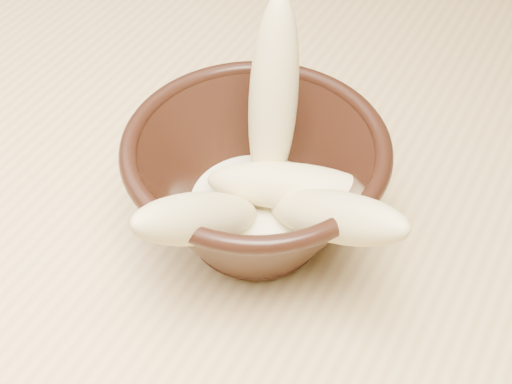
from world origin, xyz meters
TOP-DOWN VIEW (x-y plane):
  - table at (0.00, 0.00)m, footprint 1.20×0.80m
  - bowl at (0.04, -0.12)m, footprint 0.19×0.19m
  - milk_puddle at (0.04, -0.12)m, footprint 0.11×0.11m
  - banana_upright at (0.03, -0.09)m, footprint 0.05×0.08m
  - banana_right at (0.11, -0.14)m, footprint 0.14×0.09m
  - banana_across at (0.06, -0.11)m, footprint 0.13×0.07m
  - banana_front at (0.03, -0.19)m, footprint 0.05×0.14m

SIDE VIEW (x-z plane):
  - table at x=0.00m, z-range 0.30..1.05m
  - milk_puddle at x=0.04m, z-range 0.78..0.79m
  - bowl at x=0.04m, z-range 0.76..0.86m
  - banana_across at x=0.06m, z-range 0.79..0.83m
  - banana_right at x=0.11m, z-range 0.77..0.89m
  - banana_front at x=0.03m, z-range 0.78..0.89m
  - banana_upright at x=0.03m, z-range 0.78..0.94m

